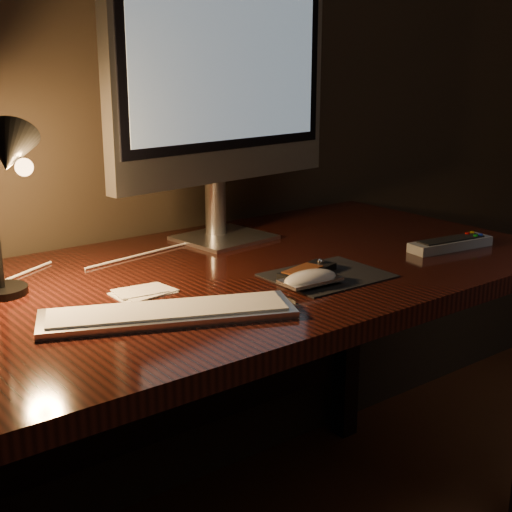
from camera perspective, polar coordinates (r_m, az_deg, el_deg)
desk at (r=1.52m, az=-5.78°, el=-5.66°), size 1.60×0.75×0.75m
monitor at (r=1.66m, az=-2.59°, el=14.39°), size 0.62×0.20×0.65m
keyboard at (r=1.21m, az=-7.06°, el=-4.52°), size 0.44×0.28×0.02m
mousepad at (r=1.43m, az=5.72°, el=-1.56°), size 0.23×0.19×0.00m
mouse at (r=1.36m, az=4.36°, el=-2.01°), size 0.12×0.07×0.02m
media_remote at (r=1.43m, az=4.12°, el=-1.24°), size 0.15×0.08×0.03m
tv_remote at (r=1.68m, az=15.30°, el=0.96°), size 0.22×0.08×0.03m
papers at (r=1.34m, az=-9.04°, el=-2.86°), size 0.11×0.08×0.01m
desk_lamp at (r=1.33m, az=-19.27°, el=6.00°), size 0.15×0.17×0.33m
cable at (r=1.50m, az=-14.07°, el=-1.05°), size 0.63×0.21×0.01m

